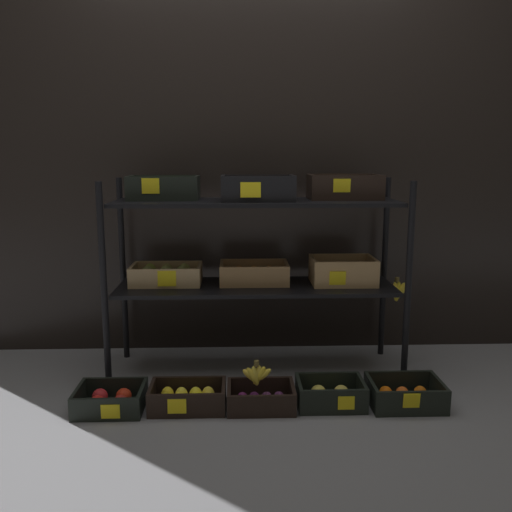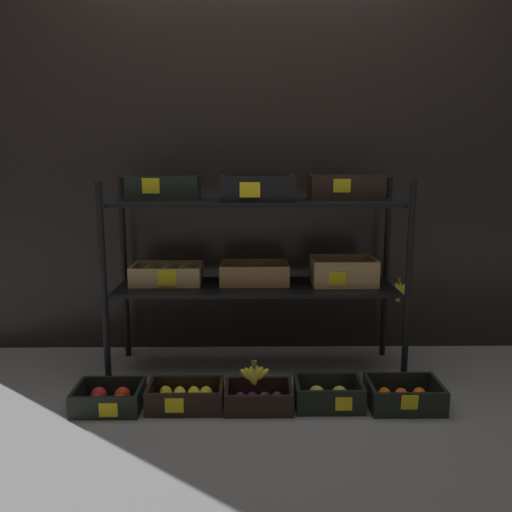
{
  "view_description": "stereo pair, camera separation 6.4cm",
  "coord_description": "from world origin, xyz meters",
  "px_view_note": "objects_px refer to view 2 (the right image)",
  "views": [
    {
      "loc": [
        -0.1,
        -2.75,
        1.14
      ],
      "look_at": [
        0.0,
        0.0,
        0.63
      ],
      "focal_mm": 37.89,
      "sensor_mm": 36.0,
      "label": 1
    },
    {
      "loc": [
        -0.03,
        -2.76,
        1.14
      ],
      "look_at": [
        0.0,
        0.0,
        0.63
      ],
      "focal_mm": 37.89,
      "sensor_mm": 36.0,
      "label": 2
    }
  ],
  "objects_px": {
    "crate_ground_tangerine": "(404,397)",
    "crate_ground_apple_gold": "(328,396)",
    "banana_bunch_loose": "(254,375)",
    "display_rack": "(257,242)",
    "crate_ground_lemon": "(186,398)",
    "crate_ground_plum": "(259,400)",
    "crate_ground_apple_red": "(109,399)"
  },
  "relations": [
    {
      "from": "display_rack",
      "to": "banana_bunch_loose",
      "type": "relative_size",
      "value": 10.81
    },
    {
      "from": "crate_ground_apple_red",
      "to": "crate_ground_apple_gold",
      "type": "relative_size",
      "value": 0.99
    },
    {
      "from": "crate_ground_apple_gold",
      "to": "display_rack",
      "type": "bearing_deg",
      "value": 125.93
    },
    {
      "from": "crate_ground_apple_gold",
      "to": "crate_ground_tangerine",
      "type": "xyz_separation_m",
      "value": [
        0.35,
        -0.01,
        -0.0
      ]
    },
    {
      "from": "crate_ground_apple_red",
      "to": "crate_ground_tangerine",
      "type": "height_order",
      "value": "crate_ground_tangerine"
    },
    {
      "from": "display_rack",
      "to": "crate_ground_apple_red",
      "type": "relative_size",
      "value": 5.26
    },
    {
      "from": "crate_ground_tangerine",
      "to": "banana_bunch_loose",
      "type": "height_order",
      "value": "banana_bunch_loose"
    },
    {
      "from": "crate_ground_apple_gold",
      "to": "crate_ground_tangerine",
      "type": "bearing_deg",
      "value": -1.66
    },
    {
      "from": "crate_ground_plum",
      "to": "crate_ground_lemon",
      "type": "bearing_deg",
      "value": 179.35
    },
    {
      "from": "crate_ground_plum",
      "to": "banana_bunch_loose",
      "type": "bearing_deg",
      "value": 178.75
    },
    {
      "from": "crate_ground_apple_gold",
      "to": "banana_bunch_loose",
      "type": "height_order",
      "value": "banana_bunch_loose"
    },
    {
      "from": "crate_ground_lemon",
      "to": "crate_ground_tangerine",
      "type": "distance_m",
      "value": 1.01
    },
    {
      "from": "display_rack",
      "to": "banana_bunch_loose",
      "type": "distance_m",
      "value": 0.71
    },
    {
      "from": "crate_ground_apple_gold",
      "to": "banana_bunch_loose",
      "type": "bearing_deg",
      "value": -177.68
    },
    {
      "from": "banana_bunch_loose",
      "to": "crate_ground_lemon",
      "type": "bearing_deg",
      "value": 179.38
    },
    {
      "from": "crate_ground_apple_red",
      "to": "crate_ground_tangerine",
      "type": "xyz_separation_m",
      "value": [
        1.36,
        0.0,
        0.0
      ]
    },
    {
      "from": "crate_ground_lemon",
      "to": "crate_ground_tangerine",
      "type": "height_order",
      "value": "crate_ground_tangerine"
    },
    {
      "from": "crate_ground_apple_gold",
      "to": "crate_ground_tangerine",
      "type": "relative_size",
      "value": 0.93
    },
    {
      "from": "crate_ground_plum",
      "to": "crate_ground_apple_red",
      "type": "bearing_deg",
      "value": 179.81
    },
    {
      "from": "display_rack",
      "to": "banana_bunch_loose",
      "type": "xyz_separation_m",
      "value": [
        -0.02,
        -0.46,
        -0.54
      ]
    },
    {
      "from": "display_rack",
      "to": "crate_ground_lemon",
      "type": "bearing_deg",
      "value": -125.92
    },
    {
      "from": "display_rack",
      "to": "crate_ground_tangerine",
      "type": "relative_size",
      "value": 4.83
    },
    {
      "from": "crate_ground_tangerine",
      "to": "crate_ground_apple_gold",
      "type": "bearing_deg",
      "value": 178.34
    },
    {
      "from": "display_rack",
      "to": "crate_ground_apple_gold",
      "type": "distance_m",
      "value": 0.86
    },
    {
      "from": "crate_ground_plum",
      "to": "crate_ground_apple_gold",
      "type": "xyz_separation_m",
      "value": [
        0.32,
        0.01,
        0.01
      ]
    },
    {
      "from": "display_rack",
      "to": "crate_ground_lemon",
      "type": "xyz_separation_m",
      "value": [
        -0.33,
        -0.46,
        -0.65
      ]
    },
    {
      "from": "crate_ground_apple_gold",
      "to": "crate_ground_plum",
      "type": "bearing_deg",
      "value": -177.46
    },
    {
      "from": "display_rack",
      "to": "banana_bunch_loose",
      "type": "bearing_deg",
      "value": -92.16
    },
    {
      "from": "crate_ground_plum",
      "to": "crate_ground_apple_gold",
      "type": "relative_size",
      "value": 0.99
    },
    {
      "from": "crate_ground_apple_red",
      "to": "crate_ground_plum",
      "type": "bearing_deg",
      "value": -0.19
    },
    {
      "from": "display_rack",
      "to": "crate_ground_plum",
      "type": "distance_m",
      "value": 0.81
    },
    {
      "from": "crate_ground_apple_red",
      "to": "crate_ground_lemon",
      "type": "height_order",
      "value": "crate_ground_lemon"
    }
  ]
}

